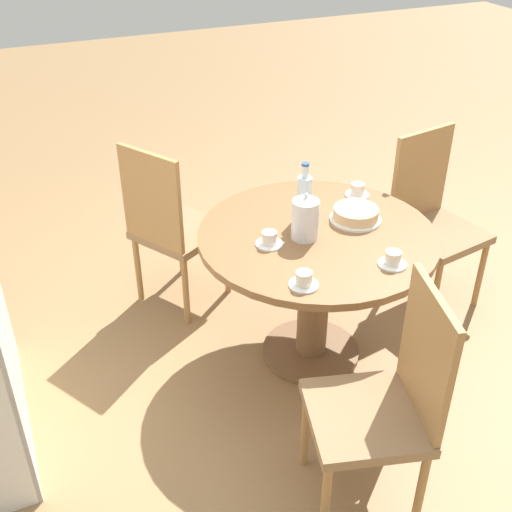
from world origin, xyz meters
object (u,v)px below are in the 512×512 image
Objects in this scene: cup_a at (357,191)px; chair_c at (432,218)px; chair_b at (385,401)px; cup_d at (269,240)px; chair_a at (171,225)px; cake_main at (356,215)px; cup_c at (393,260)px; water_bottle at (305,196)px; cup_b at (304,280)px; coffee_pot at (305,218)px.

chair_c is at bearing -93.93° from cup_a.
cup_d is (0.85, 0.09, 0.24)m from chair_b.
cup_a is (-0.46, -0.86, 0.24)m from chair_a.
chair_b is 0.89m from cup_d.
cup_c is at bearing 172.04° from cake_main.
water_bottle reaches higher than cup_b.
chair_a is at bearing 41.90° from water_bottle.
cup_d is at bearing 88.29° from coffee_pot.
cup_b is at bearing 179.59° from cup_d.
water_bottle is 2.33× the size of cup_c.
water_bottle is at bearing -174.10° from chair_b.
water_bottle is 0.26m from cake_main.
coffee_pot reaches higher than cup_b.
chair_b is at bearing -173.99° from cup_d.
chair_c is 0.93m from cup_c.
water_bottle is (-0.56, -0.51, 0.34)m from chair_a.
cake_main is 0.40m from cup_c.
chair_a is at bearing 149.76° from chair_c.
coffee_pot is at bearing 153.94° from water_bottle.
cup_c is at bearing 162.37° from cup_a.
chair_a is 7.87× the size of cup_a.
chair_b is at bearing -143.06° from chair_c.
chair_b is at bearing -169.65° from cup_b.
chair_a reaches higher than coffee_pot.
chair_b is at bearing 170.81° from water_bottle.
cup_d is (-0.23, 1.09, 0.24)m from chair_c.
cake_main is (-0.68, -0.72, 0.25)m from chair_a.
cup_a is at bearing -73.21° from water_bottle.
coffee_pot is 1.82× the size of cup_d.
water_bottle is 2.33× the size of cup_d.
cup_a is (0.27, -0.44, -0.08)m from coffee_pot.
cake_main is 1.98× the size of cup_d.
chair_c is 0.54m from cup_a.
water_bottle is 2.33× the size of cup_a.
chair_b is at bearing 174.35° from coffee_pot.
chair_c is 1.26m from cup_b.
cup_c is (-0.62, 0.20, 0.00)m from cup_a.
cup_a is 1.00× the size of cup_b.
cup_b is (-0.58, 1.09, 0.24)m from chair_c.
cup_c is (0.49, -0.32, 0.24)m from chair_b.
cup_b is (-0.39, 0.47, -0.00)m from cake_main.
cup_a is at bearing -32.61° from cake_main.
cup_d is at bearing 49.24° from cup_c.
chair_b is at bearing 146.69° from cup_c.
chair_a is 7.87× the size of cup_b.
cup_d is at bearing 95.36° from cake_main.
chair_a is at bearing 13.28° from cup_b.
cup_c is 0.55m from cup_d.
coffee_pot reaches higher than cup_a.
chair_b is at bearing 154.93° from cup_a.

